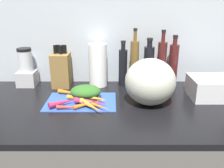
% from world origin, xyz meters
% --- Properties ---
extents(ground_plane, '(1.70, 0.80, 0.03)m').
position_xyz_m(ground_plane, '(0.00, 0.00, -0.01)').
color(ground_plane, black).
extents(wall_back, '(1.70, 0.03, 0.60)m').
position_xyz_m(wall_back, '(0.00, 0.39, 0.30)').
color(wall_back, '#ADB7C1').
rests_on(wall_back, ground_plane).
extents(cutting_board, '(0.39, 0.26, 0.01)m').
position_xyz_m(cutting_board, '(-0.16, 0.02, 0.00)').
color(cutting_board, '#2D51B7').
rests_on(cutting_board, ground_plane).
extents(carrot_0, '(0.11, 0.12, 0.03)m').
position_xyz_m(carrot_0, '(-0.09, 0.07, 0.02)').
color(carrot_0, orange).
rests_on(carrot_0, cutting_board).
extents(carrot_1, '(0.14, 0.06, 0.02)m').
position_xyz_m(carrot_1, '(-0.17, 0.03, 0.02)').
color(carrot_1, orange).
rests_on(carrot_1, cutting_board).
extents(carrot_2, '(0.14, 0.06, 0.03)m').
position_xyz_m(carrot_2, '(-0.12, -0.03, 0.03)').
color(carrot_2, '#B2264C').
rests_on(carrot_2, cutting_board).
extents(carrot_3, '(0.15, 0.13, 0.03)m').
position_xyz_m(carrot_3, '(-0.07, -0.07, 0.02)').
color(carrot_3, orange).
rests_on(carrot_3, cutting_board).
extents(carrot_4, '(0.12, 0.03, 0.02)m').
position_xyz_m(carrot_4, '(-0.21, -0.09, 0.02)').
color(carrot_4, red).
rests_on(carrot_4, cutting_board).
extents(carrot_5, '(0.14, 0.03, 0.03)m').
position_xyz_m(carrot_5, '(-0.08, -0.05, 0.02)').
color(carrot_5, '#B2264C').
rests_on(carrot_5, cutting_board).
extents(carrot_6, '(0.16, 0.09, 0.03)m').
position_xyz_m(carrot_6, '(-0.09, 0.01, 0.03)').
color(carrot_6, orange).
rests_on(carrot_6, cutting_board).
extents(carrot_7, '(0.15, 0.07, 0.02)m').
position_xyz_m(carrot_7, '(-0.14, 0.03, 0.02)').
color(carrot_7, '#B2264C').
rests_on(carrot_7, cutting_board).
extents(carrot_8, '(0.16, 0.08, 0.03)m').
position_xyz_m(carrot_8, '(-0.23, 0.10, 0.02)').
color(carrot_8, orange).
rests_on(carrot_8, cutting_board).
extents(carrot_9, '(0.15, 0.11, 0.02)m').
position_xyz_m(carrot_9, '(-0.11, -0.05, 0.02)').
color(carrot_9, orange).
rests_on(carrot_9, cutting_board).
extents(carrot_10, '(0.13, 0.10, 0.02)m').
position_xyz_m(carrot_10, '(-0.08, 0.02, 0.02)').
color(carrot_10, orange).
rests_on(carrot_10, cutting_board).
extents(carrot_11, '(0.15, 0.12, 0.03)m').
position_xyz_m(carrot_11, '(-0.25, -0.04, 0.02)').
color(carrot_11, '#B2264C').
rests_on(carrot_11, cutting_board).
extents(carrot_12, '(0.14, 0.16, 0.03)m').
position_xyz_m(carrot_12, '(-0.10, -0.09, 0.02)').
color(carrot_12, orange).
rests_on(carrot_12, cutting_board).
extents(carrot_greens_pile, '(0.18, 0.13, 0.07)m').
position_xyz_m(carrot_greens_pile, '(-0.14, 0.06, 0.05)').
color(carrot_greens_pile, '#2D6023').
rests_on(carrot_greens_pile, cutting_board).
extents(winter_squash, '(0.27, 0.27, 0.25)m').
position_xyz_m(winter_squash, '(0.22, -0.00, 0.13)').
color(winter_squash, '#B2B7A8').
rests_on(winter_squash, ground_plane).
extents(knife_block, '(0.11, 0.13, 0.27)m').
position_xyz_m(knife_block, '(-0.32, 0.28, 0.11)').
color(knife_block, olive).
rests_on(knife_block, ground_plane).
extents(blender_appliance, '(0.12, 0.12, 0.25)m').
position_xyz_m(blender_appliance, '(-0.55, 0.29, 0.11)').
color(blender_appliance, '#B2B2B7').
rests_on(blender_appliance, ground_plane).
extents(paper_towel_roll, '(0.12, 0.12, 0.28)m').
position_xyz_m(paper_towel_roll, '(-0.08, 0.30, 0.14)').
color(paper_towel_roll, white).
rests_on(paper_towel_roll, ground_plane).
extents(bottle_0, '(0.06, 0.06, 0.30)m').
position_xyz_m(bottle_0, '(0.08, 0.30, 0.13)').
color(bottle_0, black).
rests_on(bottle_0, ground_plane).
extents(bottle_1, '(0.05, 0.05, 0.38)m').
position_xyz_m(bottle_1, '(0.16, 0.27, 0.16)').
color(bottle_1, brown).
rests_on(bottle_1, ground_plane).
extents(bottle_2, '(0.07, 0.07, 0.32)m').
position_xyz_m(bottle_2, '(0.25, 0.29, 0.14)').
color(bottle_2, black).
rests_on(bottle_2, ground_plane).
extents(bottle_3, '(0.06, 0.06, 0.37)m').
position_xyz_m(bottle_3, '(0.33, 0.27, 0.15)').
color(bottle_3, '#471919').
rests_on(bottle_3, ground_plane).
extents(bottle_4, '(0.06, 0.06, 0.33)m').
position_xyz_m(bottle_4, '(0.41, 0.30, 0.14)').
color(bottle_4, '#471919').
rests_on(bottle_4, ground_plane).
extents(dish_rack, '(0.28, 0.21, 0.12)m').
position_xyz_m(dish_rack, '(0.61, 0.09, 0.06)').
color(dish_rack, silver).
rests_on(dish_rack, ground_plane).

